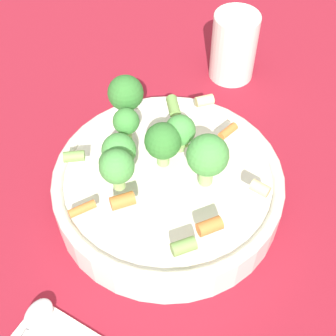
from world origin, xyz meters
The scene contains 4 objects.
ground_plane centered at (0.00, 0.00, 0.00)m, with size 3.00×3.00×0.00m, color maroon.
bowl centered at (0.00, 0.00, 0.03)m, with size 0.27×0.27×0.05m.
pasta_salad centered at (-0.01, 0.02, 0.09)m, with size 0.21×0.22×0.07m.
cup centered at (0.18, 0.19, 0.05)m, with size 0.07×0.07×0.10m.
Camera 1 is at (-0.12, -0.31, 0.47)m, focal length 50.00 mm.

